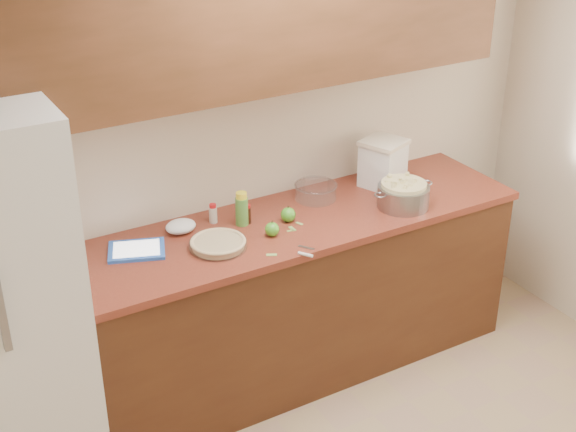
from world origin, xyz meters
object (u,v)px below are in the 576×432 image
pie (218,244)px  colander (403,195)px  tablet (137,250)px  flour_canister (383,163)px

pie → colander: colander is taller
colander → tablet: colander is taller
flour_canister → tablet: 1.46m
pie → flour_canister: flour_canister is taller
flour_canister → tablet: bearing=-178.7°
colander → tablet: bearing=170.1°
pie → tablet: pie is taller
pie → flour_canister: (1.11, 0.19, 0.11)m
pie → tablet: (-0.35, 0.16, -0.01)m
pie → tablet: size_ratio=0.87×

